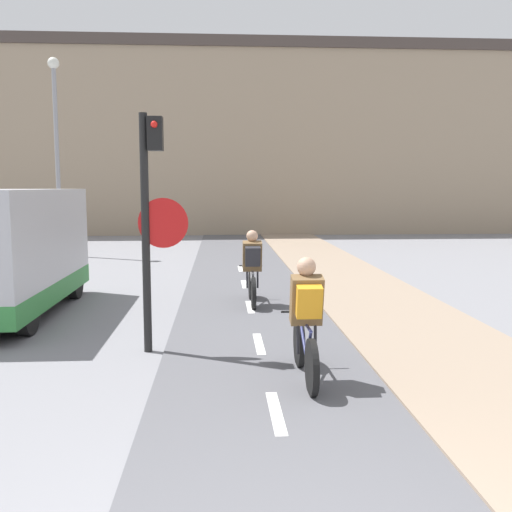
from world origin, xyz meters
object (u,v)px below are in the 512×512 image
Objects in this scene: cyclist_near at (306,322)px; van at (0,254)px; traffic_light_pole at (151,207)px; street_lamp_far at (56,135)px; cyclist_far at (252,269)px.

van is at bearing 142.01° from cyclist_near.
street_lamp_far is (-4.30, 11.23, 1.90)m from traffic_light_pole.
traffic_light_pole is at bearing -116.67° from cyclist_far.
van is at bearing -172.41° from cyclist_far.
street_lamp_far is at bearing 125.32° from cyclist_far.
street_lamp_far reaches higher than cyclist_near.
cyclist_far is (1.52, 3.02, -1.29)m from traffic_light_pole.
traffic_light_pole is 3.61m from cyclist_far.
street_lamp_far is 1.42× the size of van.
van reaches higher than cyclist_far.
traffic_light_pole is 0.73× the size of van.
traffic_light_pole reaches higher than van.
cyclist_near is (1.89, -1.34, -1.28)m from traffic_light_pole.
van is (-4.82, 3.76, 0.39)m from cyclist_near.
traffic_light_pole reaches higher than cyclist_far.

